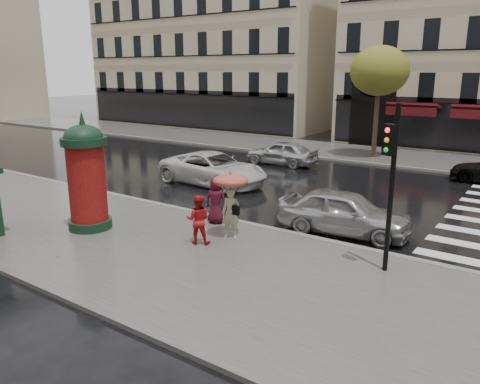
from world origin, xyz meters
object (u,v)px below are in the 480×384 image
Objects in this scene: car_far_silver at (282,153)px; morris_column at (86,173)px; man_burgundy at (216,200)px; car_white at (213,169)px; traffic_light at (391,173)px; woman_red at (198,220)px; woman_umbrella at (231,195)px; car_silver at (344,212)px.

morris_column is at bearing 0.07° from car_far_silver.
man_burgundy is 11.30m from car_far_silver.
morris_column is 7.73m from car_white.
traffic_light is 15.05m from car_far_silver.
traffic_light is at bearing -114.89° from car_white.
woman_red is 4.14m from morris_column.
woman_umbrella is 7.69m from car_white.
car_white is (-9.89, 5.45, -1.99)m from traffic_light.
car_far_silver is (-3.57, 10.72, -0.22)m from man_burgundy.
car_white is at bearing 132.21° from woman_umbrella.
car_white is (-5.14, 5.67, -0.75)m from woman_umbrella.
car_far_silver is (-7.47, 8.92, -0.04)m from car_silver.
woman_red reaches higher than car_far_silver.
woman_red is at bearing 133.47° from car_silver.
traffic_light reaches higher than car_silver.
traffic_light reaches higher than car_white.
car_silver is (-2.13, 2.48, -2.01)m from traffic_light.
car_white is 5.95m from car_far_silver.
morris_column reaches higher than car_far_silver.
woman_umbrella is 0.49× the size of car_silver.
morris_column is 0.90× the size of traffic_light.
traffic_light is (4.75, 0.21, 1.24)m from woman_umbrella.
car_white is at bearing 95.69° from morris_column.
car_silver is 8.31m from car_white.
morris_column is (-3.10, -2.82, 1.06)m from man_burgundy.
man_burgundy is 0.37× the size of car_silver.
car_silver is at bearing 33.43° from morris_column.
woman_red is 0.37× the size of car_far_silver.
traffic_light is at bearing 2.56° from woman_umbrella.
woman_red is at bearing 100.75° from man_burgundy.
man_burgundy is 0.37× the size of traffic_light.
traffic_light is 1.06× the size of car_far_silver.
man_burgundy is 0.41× the size of morris_column.
woman_red is 5.71m from traffic_light.
man_burgundy is (-0.77, 1.87, 0.04)m from woman_red.
car_silver is 11.63m from car_far_silver.
car_white is (-7.76, 2.98, 0.02)m from car_silver.
woman_red is at bearing 13.81° from morris_column.
traffic_light reaches higher than morris_column.
morris_column is (-3.87, -0.95, 1.11)m from woman_red.
woman_red is 8.10m from car_white.
morris_column reaches higher than man_burgundy.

